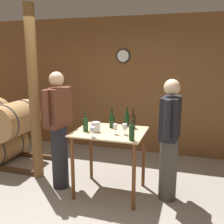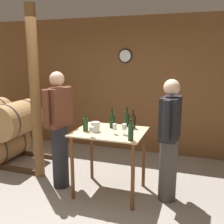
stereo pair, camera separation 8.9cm
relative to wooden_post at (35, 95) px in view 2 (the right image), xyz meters
The scene contains 15 objects.
ground_plane 1.89m from the wooden_post, 34.64° to the right, with size 14.00×14.00×0.00m, color gray.
back_wall 2.00m from the wooden_post, 57.21° to the left, with size 8.40×0.08×2.70m.
tasting_table 1.42m from the wooden_post, ahead, with size 0.97×0.78×0.92m.
wooden_post is the anchor object (origin of this frame).
wine_bottle_far_left 1.05m from the wooden_post, 14.60° to the right, with size 0.07×0.07×0.27m.
wine_bottle_left 1.30m from the wooden_post, ahead, with size 0.07×0.07×0.29m.
wine_bottle_center 1.48m from the wooden_post, ahead, with size 0.07×0.07×0.28m.
wine_bottle_right 1.58m from the wooden_post, ahead, with size 0.08×0.08×0.28m.
wine_bottle_far_right 1.75m from the wooden_post, 15.09° to the right, with size 0.07×0.07×0.27m.
wine_glass_near_left 1.29m from the wooden_post, 22.33° to the right, with size 0.07×0.07×0.14m.
wine_glass_near_center 1.46m from the wooden_post, 10.77° to the right, with size 0.06×0.06×0.14m.
wine_glass_near_right 1.57m from the wooden_post, ahead, with size 0.07×0.07×0.15m.
ice_bucket 1.18m from the wooden_post, 11.87° to the right, with size 0.12×0.12×0.14m.
person_host 0.71m from the wooden_post, 21.52° to the right, with size 0.29×0.58×1.73m.
person_visitor_with_scarf 2.14m from the wooden_post, ahead, with size 0.25×0.59×1.66m.
Camera 2 is at (1.35, -2.69, 1.94)m, focal length 42.00 mm.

